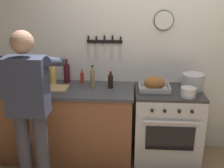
{
  "coord_description": "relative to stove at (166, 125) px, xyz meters",
  "views": [
    {
      "loc": [
        -0.24,
        -2.0,
        1.96
      ],
      "look_at": [
        -0.43,
        0.85,
        1.01
      ],
      "focal_mm": 43.66,
      "sensor_mm": 36.0,
      "label": 1
    }
  ],
  "objects": [
    {
      "name": "stock_pot",
      "position": [
        0.28,
        0.06,
        0.54
      ],
      "size": [
        0.25,
        0.25,
        0.19
      ],
      "color": "#B7B7BC",
      "rests_on": "stove"
    },
    {
      "name": "cutting_board",
      "position": [
        -1.36,
        -0.05,
        0.46
      ],
      "size": [
        0.36,
        0.24,
        0.02
      ],
      "primitive_type": "cube",
      "color": "tan",
      "rests_on": "counter_block"
    },
    {
      "name": "counter_block",
      "position": [
        -1.42,
        0.0,
        0.0
      ],
      "size": [
        2.03,
        0.65,
        0.9
      ],
      "color": "brown",
      "rests_on": "ground"
    },
    {
      "name": "bottle_cooking_oil",
      "position": [
        -1.39,
        0.1,
        0.57
      ],
      "size": [
        0.08,
        0.08,
        0.28
      ],
      "color": "gold",
      "rests_on": "counter_block"
    },
    {
      "name": "roasting_pan",
      "position": [
        -0.17,
        -0.03,
        0.53
      ],
      "size": [
        0.35,
        0.26,
        0.17
      ],
      "color": "#B7B7BC",
      "rests_on": "stove"
    },
    {
      "name": "bottle_hot_sauce",
      "position": [
        -1.04,
        0.19,
        0.52
      ],
      "size": [
        0.04,
        0.04,
        0.18
      ],
      "color": "red",
      "rests_on": "counter_block"
    },
    {
      "name": "person_cook",
      "position": [
        -1.41,
        -0.63,
        0.5
      ],
      "size": [
        0.51,
        0.63,
        1.66
      ],
      "rotation": [
        0.0,
        0.0,
        1.49
      ],
      "color": "#383842",
      "rests_on": "ground"
    },
    {
      "name": "bottle_wine_red",
      "position": [
        -1.24,
        0.22,
        0.57
      ],
      "size": [
        0.08,
        0.08,
        0.3
      ],
      "color": "#47141E",
      "rests_on": "counter_block"
    },
    {
      "name": "bottle_soy_sauce",
      "position": [
        -0.68,
        0.04,
        0.53
      ],
      "size": [
        0.06,
        0.06,
        0.2
      ],
      "color": "black",
      "rests_on": "counter_block"
    },
    {
      "name": "saucepan",
      "position": [
        0.18,
        -0.2,
        0.5
      ],
      "size": [
        0.17,
        0.17,
        0.11
      ],
      "color": "#B7B7BC",
      "rests_on": "stove"
    },
    {
      "name": "bottle_vinegar",
      "position": [
        -0.89,
        0.05,
        0.56
      ],
      "size": [
        0.06,
        0.06,
        0.27
      ],
      "color": "#997F4C",
      "rests_on": "counter_block"
    },
    {
      "name": "stove",
      "position": [
        0.0,
        0.0,
        0.0
      ],
      "size": [
        0.76,
        0.67,
        0.9
      ],
      "color": "#BCBCC1",
      "rests_on": "ground"
    },
    {
      "name": "wall_back",
      "position": [
        -0.22,
        0.36,
        0.85
      ],
      "size": [
        6.0,
        0.13,
        2.6
      ],
      "color": "white",
      "rests_on": "ground"
    }
  ]
}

